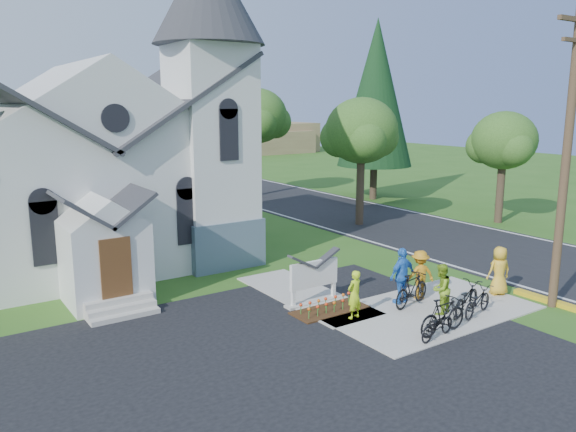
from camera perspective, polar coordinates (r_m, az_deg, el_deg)
ground at (r=17.92m, az=12.00°, el=-10.87°), size 120.00×120.00×0.00m
parking_lot at (r=12.62m, az=-5.03°, el=-20.74°), size 20.00×16.00×0.02m
road at (r=35.07m, az=5.88°, el=0.31°), size 8.00×90.00×0.02m
sidewalk at (r=19.26m, az=14.09°, el=-9.29°), size 7.00×4.00×0.05m
church at (r=24.83m, az=-18.59°, el=7.42°), size 12.35×12.00×13.00m
church_sign at (r=19.08m, az=2.65°, el=-5.96°), size 2.20×0.40×1.70m
flower_bed at (r=18.73m, az=4.29°, el=-9.53°), size 2.60×1.10×0.07m
utility_pole at (r=20.10m, az=26.61°, el=6.46°), size 3.45×0.28×10.00m
tree_road_near at (r=31.20m, az=7.49°, el=8.53°), size 4.00×4.00×7.05m
tree_road_mid at (r=41.22m, az=-3.19°, el=10.07°), size 4.40×4.40×7.80m
tree_road_far at (r=33.79m, az=21.09°, el=7.11°), size 3.60×3.60×6.30m
conifer at (r=39.98m, az=8.94°, el=12.22°), size 5.20×5.20×12.40m
distant_hills at (r=69.62m, az=-21.18°, el=6.89°), size 61.00×10.00×5.60m
cyclist_0 at (r=17.87m, az=6.76°, el=-7.92°), size 0.62×0.46×1.56m
bike_0 at (r=16.97m, az=14.91°, el=-10.62°), size 1.64×0.80×0.82m
cyclist_1 at (r=18.76m, az=15.24°, el=-7.16°), size 0.93×0.80×1.65m
bike_1 at (r=17.26m, az=15.47°, el=-9.74°), size 1.87×0.53×1.12m
cyclist_2 at (r=19.37m, az=11.52°, el=-5.96°), size 1.16×0.54×1.93m
bike_2 at (r=19.08m, az=18.68°, el=-8.20°), size 1.86×1.04×0.92m
cyclist_3 at (r=20.00m, az=13.24°, el=-5.81°), size 1.24×0.92×1.70m
bike_3 at (r=19.30m, az=12.46°, el=-7.30°), size 1.96×0.92×1.14m
cyclist_4 at (r=21.21m, az=20.66°, el=-5.21°), size 0.99×0.81×1.74m
bike_4 at (r=19.20m, az=17.67°, el=-7.92°), size 1.97×1.22×0.98m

